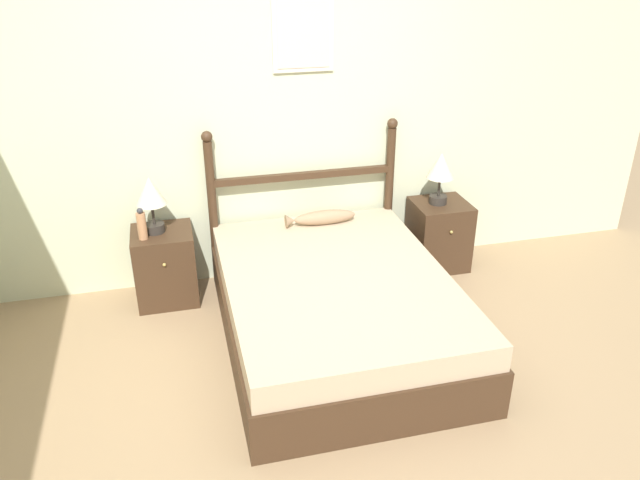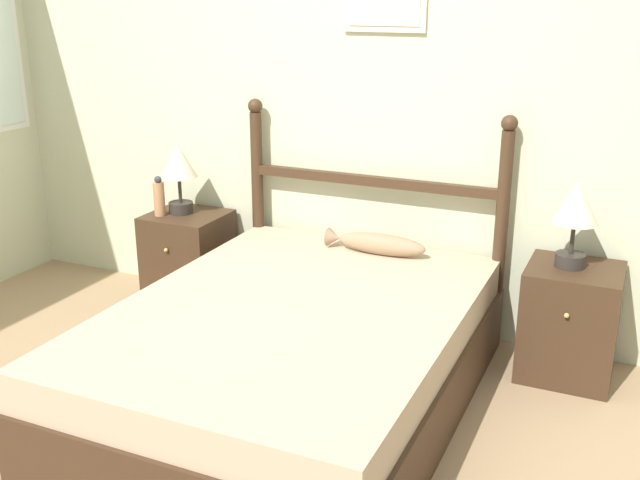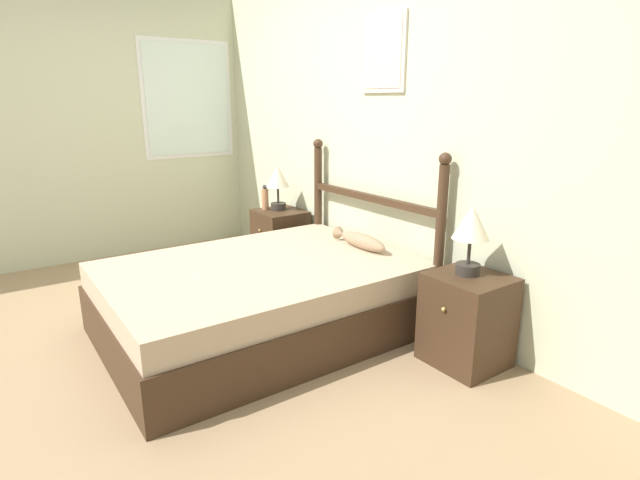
% 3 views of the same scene
% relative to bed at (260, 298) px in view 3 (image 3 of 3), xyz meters
% --- Properties ---
extents(ground_plane, '(16.00, 16.00, 0.00)m').
position_rel_bed_xyz_m(ground_plane, '(-0.25, -0.68, -0.24)').
color(ground_plane, '#9E7F5B').
extents(wall_back, '(6.40, 0.08, 2.55)m').
position_rel_bed_xyz_m(wall_back, '(-0.25, 1.05, 1.04)').
color(wall_back, beige).
rests_on(wall_back, ground_plane).
extents(wall_left, '(0.08, 6.40, 2.55)m').
position_rel_bed_xyz_m(wall_left, '(-2.38, -0.66, 1.04)').
color(wall_left, beige).
rests_on(wall_left, ground_plane).
extents(bed, '(1.43, 1.96, 0.48)m').
position_rel_bed_xyz_m(bed, '(0.00, 0.00, 0.00)').
color(bed, '#3D2819').
rests_on(bed, ground_plane).
extents(headboard, '(1.45, 0.08, 1.20)m').
position_rel_bed_xyz_m(headboard, '(0.00, 0.95, 0.43)').
color(headboard, '#3D2819').
rests_on(headboard, ground_plane).
extents(nightstand_left, '(0.42, 0.42, 0.54)m').
position_rel_bed_xyz_m(nightstand_left, '(-1.06, 0.79, 0.04)').
color(nightstand_left, '#3D2819').
rests_on(nightstand_left, ground_plane).
extents(nightstand_right, '(0.42, 0.42, 0.54)m').
position_rel_bed_xyz_m(nightstand_right, '(1.06, 0.79, 0.04)').
color(nightstand_right, '#3D2819').
rests_on(nightstand_right, ground_plane).
extents(table_lamp_left, '(0.21, 0.21, 0.41)m').
position_rel_bed_xyz_m(table_lamp_left, '(-1.10, 0.80, 0.58)').
color(table_lamp_left, '#2D2823').
rests_on(table_lamp_left, nightstand_left).
extents(table_lamp_right, '(0.21, 0.21, 0.41)m').
position_rel_bed_xyz_m(table_lamp_right, '(1.03, 0.80, 0.58)').
color(table_lamp_right, '#2D2823').
rests_on(table_lamp_right, nightstand_right).
extents(bottle, '(0.06, 0.06, 0.23)m').
position_rel_bed_xyz_m(bottle, '(-1.18, 0.71, 0.41)').
color(bottle, tan).
rests_on(bottle, nightstand_left).
extents(fish_pillow, '(0.53, 0.10, 0.11)m').
position_rel_bed_xyz_m(fish_pillow, '(0.09, 0.78, 0.30)').
color(fish_pillow, '#997A5B').
rests_on(fish_pillow, bed).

